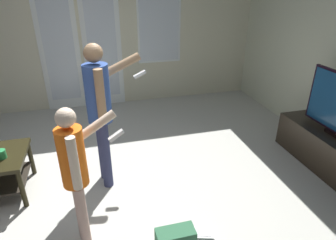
{
  "coord_description": "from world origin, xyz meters",
  "views": [
    {
      "loc": [
        0.07,
        -2.47,
        2.07
      ],
      "look_at": [
        0.74,
        0.03,
        0.82
      ],
      "focal_mm": 31.09,
      "sensor_mm": 36.0,
      "label": 1
    }
  ],
  "objects": [
    {
      "name": "person_adult",
      "position": [
        0.12,
        0.32,
        0.93
      ],
      "size": [
        0.66,
        0.48,
        1.55
      ],
      "color": "navy",
      "rests_on": "ground_plane"
    },
    {
      "name": "wall_back_with_doors",
      "position": [
        0.04,
        2.68,
        1.24
      ],
      "size": [
        6.14,
        0.09,
        2.54
      ],
      "color": "beige",
      "rests_on": "ground_plane"
    },
    {
      "name": "ground_plane",
      "position": [
        0.0,
        0.0,
        -0.01
      ],
      "size": [
        6.14,
        5.43,
        0.02
      ],
      "primitive_type": "cube",
      "color": "beige"
    },
    {
      "name": "loose_keyboard",
      "position": [
        0.76,
        -0.66,
        0.01
      ],
      "size": [
        0.46,
        0.25,
        0.02
      ],
      "color": "white",
      "rests_on": "ground_plane"
    },
    {
      "name": "person_child",
      "position": [
        -0.13,
        -0.49,
        0.76
      ],
      "size": [
        0.52,
        0.4,
        1.27
      ],
      "color": "tan",
      "rests_on": "ground_plane"
    },
    {
      "name": "cup_near_edge",
      "position": [
        -0.89,
        0.33,
        0.51
      ],
      "size": [
        0.09,
        0.09,
        0.09
      ],
      "primitive_type": "cylinder",
      "color": "#2B914C",
      "rests_on": "coffee_table"
    },
    {
      "name": "tv_stand",
      "position": [
        2.7,
        -0.2,
        0.22
      ],
      "size": [
        0.44,
        1.6,
        0.45
      ],
      "color": "black",
      "rests_on": "ground_plane"
    }
  ]
}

